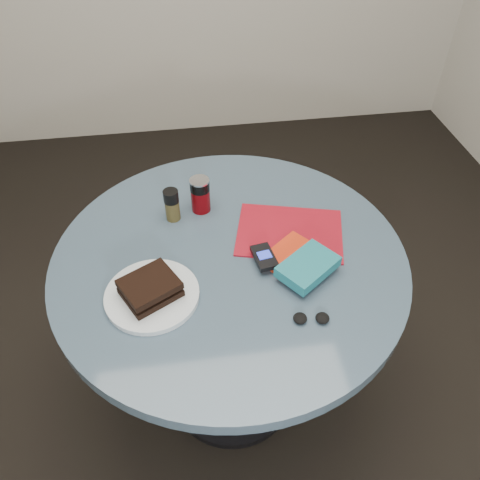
{
  "coord_description": "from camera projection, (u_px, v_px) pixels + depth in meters",
  "views": [
    {
      "loc": [
        -0.11,
        -0.92,
        1.69
      ],
      "look_at": [
        0.03,
        0.0,
        0.8
      ],
      "focal_mm": 35.0,
      "sensor_mm": 36.0,
      "label": 1
    }
  ],
  "objects": [
    {
      "name": "ground",
      "position": [
        232.0,
        387.0,
        1.84
      ],
      "size": [
        4.0,
        4.0,
        0.0
      ],
      "primitive_type": "plane",
      "color": "black",
      "rests_on": "ground"
    },
    {
      "name": "table",
      "position": [
        230.0,
        291.0,
        1.43
      ],
      "size": [
        1.0,
        1.0,
        0.75
      ],
      "color": "black",
      "rests_on": "ground"
    },
    {
      "name": "plate",
      "position": [
        152.0,
        295.0,
        1.2
      ],
      "size": [
        0.29,
        0.29,
        0.02
      ],
      "primitive_type": "cylinder",
      "rotation": [
        0.0,
        0.0,
        -0.24
      ],
      "color": "silver",
      "rests_on": "table"
    },
    {
      "name": "sandwich",
      "position": [
        150.0,
        288.0,
        1.18
      ],
      "size": [
        0.17,
        0.16,
        0.05
      ],
      "color": "black",
      "rests_on": "plate"
    },
    {
      "name": "soda_can",
      "position": [
        200.0,
        195.0,
        1.42
      ],
      "size": [
        0.07,
        0.07,
        0.11
      ],
      "color": "#63040A",
      "rests_on": "table"
    },
    {
      "name": "pepper_grinder",
      "position": [
        172.0,
        205.0,
        1.39
      ],
      "size": [
        0.05,
        0.05,
        0.1
      ],
      "color": "#3E371A",
      "rests_on": "table"
    },
    {
      "name": "magazine",
      "position": [
        290.0,
        232.0,
        1.38
      ],
      "size": [
        0.36,
        0.3,
        0.01
      ],
      "primitive_type": "cube",
      "rotation": [
        0.0,
        0.0,
        -0.26
      ],
      "color": "maroon",
      "rests_on": "table"
    },
    {
      "name": "red_book",
      "position": [
        290.0,
        255.0,
        1.3
      ],
      "size": [
        0.19,
        0.18,
        0.01
      ],
      "primitive_type": "cube",
      "rotation": [
        0.0,
        0.0,
        0.68
      ],
      "color": "#B3270E",
      "rests_on": "magazine"
    },
    {
      "name": "novel",
      "position": [
        308.0,
        267.0,
        1.24
      ],
      "size": [
        0.19,
        0.18,
        0.03
      ],
      "primitive_type": "cube",
      "rotation": [
        0.0,
        0.0,
        0.64
      ],
      "color": "#155C68",
      "rests_on": "red_book"
    },
    {
      "name": "mp3_player",
      "position": [
        264.0,
        257.0,
        1.27
      ],
      "size": [
        0.07,
        0.1,
        0.02
      ],
      "color": "black",
      "rests_on": "red_book"
    },
    {
      "name": "headphones",
      "position": [
        311.0,
        318.0,
        1.15
      ],
      "size": [
        0.09,
        0.05,
        0.02
      ],
      "color": "black",
      "rests_on": "table"
    }
  ]
}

